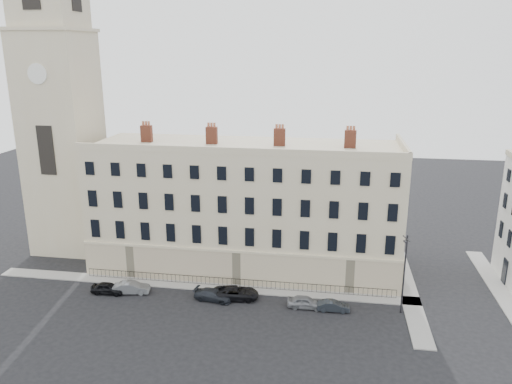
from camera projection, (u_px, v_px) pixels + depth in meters
The scene contains 14 objects.
ground at pixel (284, 316), 49.96m from camera, with size 160.00×160.00×0.00m, color black.
terrace at pixel (246, 206), 60.14m from camera, with size 36.22×12.22×17.00m.
church_tower at pixel (60, 108), 62.55m from camera, with size 8.00×8.13×44.00m.
pavement_terrace at pixel (200, 286), 56.18m from camera, with size 48.00×2.00×0.12m, color gray.
pavement_east_return at pixel (407, 288), 55.61m from camera, with size 2.00×24.00×0.12m, color gray.
pavement_adjacent at pixel (497, 286), 56.03m from camera, with size 2.00×20.00×0.12m, color gray.
railings at pixel (236, 283), 55.83m from camera, with size 35.00×0.04×0.96m.
car_a at pixel (108, 288), 54.42m from camera, with size 1.48×3.67×1.25m, color black.
car_b at pixel (132, 288), 54.47m from camera, with size 1.38×3.96×1.30m, color slate.
car_c at pixel (213, 295), 52.95m from camera, with size 1.69×4.16×1.21m, color black.
car_d at pixel (236, 293), 53.24m from camera, with size 2.26×4.90×1.36m, color black.
car_e at pixel (305, 302), 51.40m from camera, with size 1.51×3.75×1.28m, color slate.
car_f at pixel (333, 306), 50.80m from camera, with size 1.16×3.32×1.09m, color #20252B.
streetlamp at pixel (404, 271), 49.24m from camera, with size 0.63×1.78×8.40m.
Camera 1 is at (4.10, -44.48, 25.77)m, focal length 35.00 mm.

